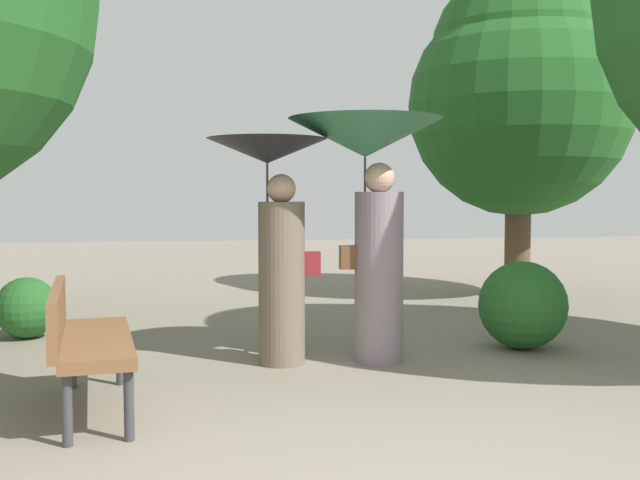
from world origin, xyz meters
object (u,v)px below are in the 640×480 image
(person_right, at_px, (370,182))
(tree_near_right, at_px, (520,89))
(person_left, at_px, (275,217))
(park_bench, at_px, (83,335))

(person_right, xyz_separation_m, tree_near_right, (2.99, 3.61, 1.34))
(person_left, distance_m, person_right, 0.85)
(tree_near_right, bearing_deg, person_left, -136.78)
(person_left, xyz_separation_m, park_bench, (-1.39, -1.19, -0.73))
(person_right, height_order, tree_near_right, tree_near_right)
(person_right, height_order, park_bench, person_right)
(person_right, distance_m, tree_near_right, 4.87)
(person_left, bearing_deg, tree_near_right, -46.13)
(person_left, bearing_deg, person_right, -93.31)
(person_right, bearing_deg, person_left, 86.69)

